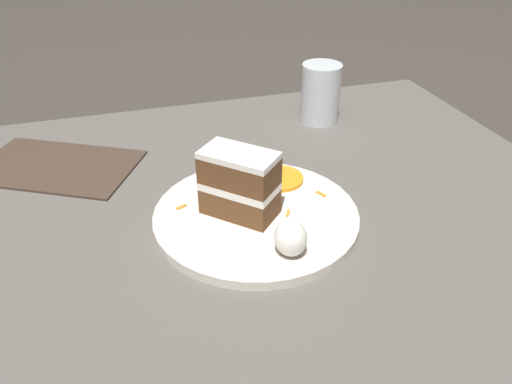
{
  "coord_description": "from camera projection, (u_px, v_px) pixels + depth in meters",
  "views": [
    {
      "loc": [
        0.54,
        -0.14,
        0.45
      ],
      "look_at": [
        -0.01,
        0.02,
        0.08
      ],
      "focal_mm": 35.0,
      "sensor_mm": 36.0,
      "label": 1
    }
  ],
  "objects": [
    {
      "name": "ground_plane",
      "position": [
        243.0,
        245.0,
        0.71
      ],
      "size": [
        6.0,
        6.0,
        0.0
      ],
      "primitive_type": "plane",
      "color": "#38332D",
      "rests_on": "ground"
    },
    {
      "name": "dining_table",
      "position": [
        243.0,
        235.0,
        0.7
      ],
      "size": [
        0.9,
        1.07,
        0.03
      ],
      "primitive_type": "cube",
      "color": "#56514C",
      "rests_on": "ground"
    },
    {
      "name": "plate",
      "position": [
        256.0,
        216.0,
        0.7
      ],
      "size": [
        0.29,
        0.29,
        0.01
      ],
      "primitive_type": "cylinder",
      "color": "silver",
      "rests_on": "dining_table"
    },
    {
      "name": "cake_slice",
      "position": [
        240.0,
        183.0,
        0.67
      ],
      "size": [
        0.11,
        0.11,
        0.09
      ],
      "rotation": [
        0.0,
        0.0,
        2.37
      ],
      "color": "brown",
      "rests_on": "plate"
    },
    {
      "name": "cream_dollop",
      "position": [
        291.0,
        238.0,
        0.61
      ],
      "size": [
        0.04,
        0.04,
        0.05
      ],
      "primitive_type": "ellipsoid",
      "color": "white",
      "rests_on": "plate"
    },
    {
      "name": "orange_garnish",
      "position": [
        280.0,
        178.0,
        0.77
      ],
      "size": [
        0.07,
        0.07,
        0.01
      ],
      "primitive_type": "cylinder",
      "color": "orange",
      "rests_on": "plate"
    },
    {
      "name": "carrot_shreds_scatter",
      "position": [
        248.0,
        199.0,
        0.73
      ],
      "size": [
        0.12,
        0.22,
        0.0
      ],
      "color": "orange",
      "rests_on": "plate"
    },
    {
      "name": "drinking_glass",
      "position": [
        320.0,
        97.0,
        0.97
      ],
      "size": [
        0.08,
        0.08,
        0.11
      ],
      "color": "silver",
      "rests_on": "dining_table"
    },
    {
      "name": "menu_card",
      "position": [
        57.0,
        166.0,
        0.83
      ],
      "size": [
        0.26,
        0.3,
        0.0
      ],
      "primitive_type": "cube",
      "rotation": [
        0.0,
        0.0,
        2.64
      ],
      "color": "#423328",
      "rests_on": "dining_table"
    }
  ]
}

